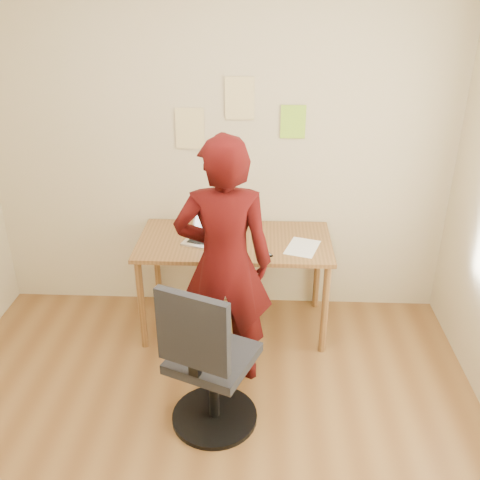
{
  "coord_description": "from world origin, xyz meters",
  "views": [
    {
      "loc": [
        0.33,
        -2.1,
        2.44
      ],
      "look_at": [
        0.19,
        0.95,
        0.95
      ],
      "focal_mm": 40.0,
      "sensor_mm": 36.0,
      "label": 1
    }
  ],
  "objects_px": {
    "phone": "(264,253)",
    "office_chair": "(208,369)",
    "person": "(224,264)",
    "desk": "(235,251)",
    "laptop": "(208,234)"
  },
  "relations": [
    {
      "from": "office_chair",
      "to": "person",
      "type": "distance_m",
      "value": 0.65
    },
    {
      "from": "desk",
      "to": "person",
      "type": "distance_m",
      "value": 0.59
    },
    {
      "from": "desk",
      "to": "person",
      "type": "height_order",
      "value": "person"
    },
    {
      "from": "phone",
      "to": "office_chair",
      "type": "relative_size",
      "value": 0.14
    },
    {
      "from": "phone",
      "to": "person",
      "type": "xyz_separation_m",
      "value": [
        -0.25,
        -0.35,
        0.09
      ]
    },
    {
      "from": "office_chair",
      "to": "desk",
      "type": "bearing_deg",
      "value": 107.54
    },
    {
      "from": "person",
      "to": "desk",
      "type": "bearing_deg",
      "value": -96.39
    },
    {
      "from": "phone",
      "to": "person",
      "type": "height_order",
      "value": "person"
    },
    {
      "from": "laptop",
      "to": "phone",
      "type": "relative_size",
      "value": 2.54
    },
    {
      "from": "desk",
      "to": "office_chair",
      "type": "bearing_deg",
      "value": -95.17
    },
    {
      "from": "phone",
      "to": "office_chair",
      "type": "distance_m",
      "value": 0.96
    },
    {
      "from": "person",
      "to": "laptop",
      "type": "bearing_deg",
      "value": -76.7
    },
    {
      "from": "office_chair",
      "to": "person",
      "type": "height_order",
      "value": "person"
    },
    {
      "from": "desk",
      "to": "person",
      "type": "relative_size",
      "value": 0.83
    },
    {
      "from": "laptop",
      "to": "person",
      "type": "xyz_separation_m",
      "value": [
        0.16,
        -0.55,
        0.05
      ]
    }
  ]
}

